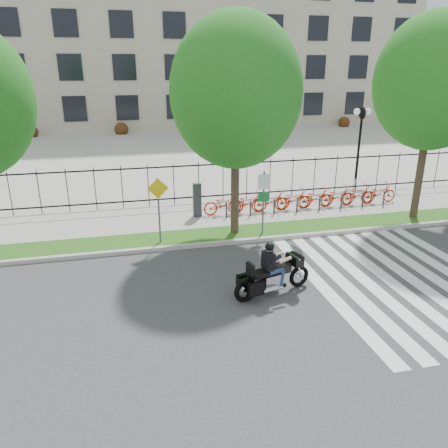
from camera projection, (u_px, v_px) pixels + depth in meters
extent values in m
plane|color=#333336|center=(255.00, 297.00, 12.91)|extent=(120.00, 120.00, 0.00)
cube|color=#A9A89F|center=(223.00, 243.00, 16.64)|extent=(60.00, 0.20, 0.15)
cube|color=#235415|center=(218.00, 235.00, 17.41)|extent=(60.00, 1.50, 0.15)
cube|color=#A6A39B|center=(206.00, 215.00, 19.70)|extent=(60.00, 3.50, 0.15)
cube|color=#A6A39B|center=(164.00, 149.00, 35.75)|extent=(80.00, 34.00, 0.10)
cube|color=#A49C84|center=(142.00, 33.00, 50.64)|extent=(60.00, 20.00, 20.00)
cylinder|color=black|center=(359.00, 147.00, 25.39)|extent=(0.14, 0.14, 4.00)
cylinder|color=black|center=(362.00, 113.00, 24.74)|extent=(0.06, 0.70, 0.70)
sphere|color=white|center=(357.00, 112.00, 24.63)|extent=(0.36, 0.36, 0.36)
sphere|color=white|center=(368.00, 111.00, 24.78)|extent=(0.36, 0.36, 0.36)
cylinder|color=#392C1F|center=(235.00, 184.00, 16.86)|extent=(0.32, 0.32, 3.95)
ellipsoid|color=#135615|center=(236.00, 92.00, 15.69)|extent=(4.83, 4.83, 5.55)
cylinder|color=#392C1F|center=(420.00, 169.00, 18.60)|extent=(0.32, 0.32, 4.27)
ellipsoid|color=#135615|center=(434.00, 82.00, 17.39)|extent=(4.73, 4.73, 5.44)
cube|color=#2D2D33|center=(197.00, 200.00, 19.09)|extent=(0.35, 0.25, 1.50)
imported|color=#B11E03|center=(224.00, 204.00, 19.45)|extent=(1.82, 0.64, 0.96)
cylinder|color=#2D2D33|center=(226.00, 210.00, 19.03)|extent=(0.08, 0.08, 0.70)
imported|color=#B11E03|center=(247.00, 202.00, 19.69)|extent=(1.82, 0.64, 0.96)
cylinder|color=#2D2D33|center=(251.00, 208.00, 19.28)|extent=(0.08, 0.08, 0.70)
imported|color=#B11E03|center=(271.00, 201.00, 19.93)|extent=(1.82, 0.64, 0.96)
cylinder|color=#2D2D33|center=(274.00, 207.00, 19.52)|extent=(0.08, 0.08, 0.70)
imported|color=#B11E03|center=(293.00, 199.00, 20.17)|extent=(1.82, 0.64, 0.96)
cylinder|color=#2D2D33|center=(297.00, 205.00, 19.76)|extent=(0.08, 0.08, 0.70)
imported|color=#B11E03|center=(315.00, 198.00, 20.41)|extent=(1.82, 0.64, 0.96)
cylinder|color=#2D2D33|center=(320.00, 203.00, 20.00)|extent=(0.08, 0.08, 0.70)
imported|color=#B11E03|center=(337.00, 196.00, 20.65)|extent=(1.82, 0.64, 0.96)
cylinder|color=#2D2D33|center=(341.00, 202.00, 20.24)|extent=(0.08, 0.08, 0.70)
imported|color=#B11E03|center=(358.00, 194.00, 20.89)|extent=(1.82, 0.64, 0.96)
cylinder|color=#2D2D33|center=(363.00, 200.00, 20.48)|extent=(0.08, 0.08, 0.70)
imported|color=#B11E03|center=(378.00, 193.00, 21.13)|extent=(1.82, 0.64, 0.96)
cylinder|color=#2D2D33|center=(384.00, 198.00, 20.72)|extent=(0.08, 0.08, 0.70)
cylinder|color=#59595B|center=(263.00, 203.00, 17.02)|extent=(0.07, 0.07, 2.50)
cube|color=white|center=(264.00, 182.00, 16.69)|extent=(0.50, 0.03, 0.60)
cube|color=#0C6626|center=(264.00, 197.00, 16.90)|extent=(0.45, 0.03, 0.35)
cylinder|color=#59595B|center=(159.00, 212.00, 16.15)|extent=(0.07, 0.07, 2.40)
cube|color=yellow|center=(158.00, 188.00, 15.80)|extent=(0.78, 0.03, 0.78)
torus|color=black|center=(299.00, 276.00, 13.40)|extent=(0.71, 0.30, 0.70)
torus|color=black|center=(245.00, 291.00, 12.55)|extent=(0.75, 0.33, 0.74)
cube|color=black|center=(295.00, 259.00, 13.11)|extent=(0.43, 0.61, 0.30)
cube|color=#26262B|center=(297.00, 252.00, 13.06)|extent=(0.27, 0.53, 0.31)
cube|color=silver|center=(272.00, 280.00, 12.92)|extent=(0.67, 0.49, 0.40)
cube|color=black|center=(281.00, 268.00, 12.94)|extent=(0.62, 0.47, 0.26)
cube|color=black|center=(262.00, 273.00, 12.66)|extent=(0.78, 0.53, 0.14)
cube|color=black|center=(250.00, 269.00, 12.40)|extent=(0.18, 0.36, 0.34)
cube|color=black|center=(256.00, 289.00, 12.32)|extent=(0.53, 0.28, 0.40)
cube|color=black|center=(245.00, 280.00, 12.82)|extent=(0.53, 0.28, 0.40)
cube|color=black|center=(268.00, 260.00, 12.62)|extent=(0.34, 0.45, 0.52)
sphere|color=tan|center=(270.00, 248.00, 12.50)|extent=(0.23, 0.23, 0.23)
sphere|color=black|center=(270.00, 247.00, 12.49)|extent=(0.27, 0.27, 0.27)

